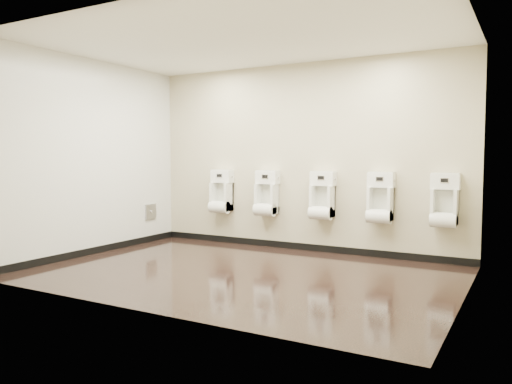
% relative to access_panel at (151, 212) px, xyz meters
% --- Properties ---
extents(ground, '(5.00, 3.50, 0.00)m').
position_rel_access_panel_xyz_m(ground, '(2.48, -1.20, -0.50)').
color(ground, black).
rests_on(ground, ground).
extents(ceiling, '(5.00, 3.50, 0.00)m').
position_rel_access_panel_xyz_m(ceiling, '(2.48, -1.20, 2.30)').
color(ceiling, white).
extents(back_wall, '(5.00, 0.02, 2.80)m').
position_rel_access_panel_xyz_m(back_wall, '(2.48, 0.55, 0.90)').
color(back_wall, '#BEB695').
rests_on(back_wall, ground).
extents(front_wall, '(5.00, 0.02, 2.80)m').
position_rel_access_panel_xyz_m(front_wall, '(2.48, -2.95, 0.90)').
color(front_wall, '#BEB695').
rests_on(front_wall, ground).
extents(left_wall, '(0.02, 3.50, 2.80)m').
position_rel_access_panel_xyz_m(left_wall, '(-0.02, -1.20, 0.90)').
color(left_wall, '#BEB695').
rests_on(left_wall, ground).
extents(right_wall, '(0.02, 3.50, 2.80)m').
position_rel_access_panel_xyz_m(right_wall, '(4.98, -1.20, 0.90)').
color(right_wall, '#BEB695').
rests_on(right_wall, ground).
extents(tile_overlay_left, '(0.01, 3.50, 2.80)m').
position_rel_access_panel_xyz_m(tile_overlay_left, '(-0.01, -1.20, 0.90)').
color(tile_overlay_left, white).
rests_on(tile_overlay_left, ground).
extents(skirting_back, '(5.00, 0.02, 0.10)m').
position_rel_access_panel_xyz_m(skirting_back, '(2.48, 0.54, -0.45)').
color(skirting_back, black).
rests_on(skirting_back, ground).
extents(skirting_left, '(0.02, 3.50, 0.10)m').
position_rel_access_panel_xyz_m(skirting_left, '(-0.01, -1.20, -0.45)').
color(skirting_left, black).
rests_on(skirting_left, ground).
extents(access_panel, '(0.04, 0.25, 0.25)m').
position_rel_access_panel_xyz_m(access_panel, '(0.00, 0.00, 0.00)').
color(access_panel, '#9E9EA3').
rests_on(access_panel, left_wall).
extents(urinal_0, '(0.37, 0.28, 0.69)m').
position_rel_access_panel_xyz_m(urinal_0, '(1.12, 0.43, 0.29)').
color(urinal_0, white).
rests_on(urinal_0, back_wall).
extents(urinal_1, '(0.37, 0.28, 0.69)m').
position_rel_access_panel_xyz_m(urinal_1, '(1.95, 0.43, 0.29)').
color(urinal_1, white).
rests_on(urinal_1, back_wall).
extents(urinal_2, '(0.37, 0.28, 0.69)m').
position_rel_access_panel_xyz_m(urinal_2, '(2.86, 0.43, 0.29)').
color(urinal_2, white).
rests_on(urinal_2, back_wall).
extents(urinal_3, '(0.37, 0.28, 0.69)m').
position_rel_access_panel_xyz_m(urinal_3, '(3.71, 0.43, 0.29)').
color(urinal_3, white).
rests_on(urinal_3, back_wall).
extents(urinal_4, '(0.37, 0.28, 0.69)m').
position_rel_access_panel_xyz_m(urinal_4, '(4.55, 0.43, 0.29)').
color(urinal_4, white).
rests_on(urinal_4, back_wall).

